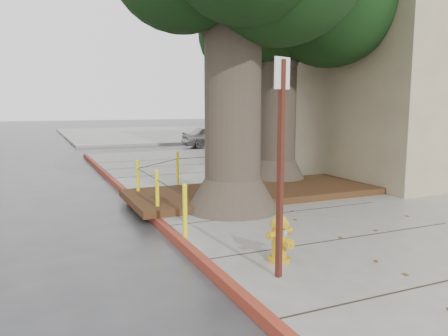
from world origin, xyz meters
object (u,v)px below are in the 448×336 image
object	(u,v)px
fire_hydrant	(280,236)
car_silver	(214,137)
car_red	(239,136)
signpost	(281,156)

from	to	relation	value
fire_hydrant	car_silver	bearing A→B (deg)	53.08
car_red	signpost	bearing A→B (deg)	149.28
car_silver	car_red	xyz separation A→B (m)	(1.66, 0.02, -0.04)
fire_hydrant	signpost	size ratio (longest dim) A/B	0.27
signpost	car_silver	distance (m)	19.84
signpost	car_red	xyz separation A→B (m)	(8.44, 18.64, -1.17)
signpost	car_red	size ratio (longest dim) A/B	0.79
signpost	fire_hydrant	bearing A→B (deg)	38.24
signpost	car_red	world-z (taller)	signpost
fire_hydrant	car_silver	distance (m)	19.23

